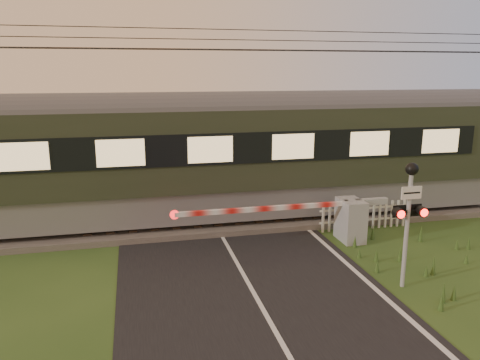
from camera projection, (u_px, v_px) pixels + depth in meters
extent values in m
plane|color=#29461B|center=(268.00, 319.00, 9.40)|extent=(160.00, 160.00, 0.00)
cube|color=black|center=(268.00, 319.00, 9.39)|extent=(6.00, 140.00, 0.02)
cube|color=#47423D|center=(213.00, 219.00, 15.55)|extent=(140.00, 3.40, 0.24)
cube|color=slate|center=(217.00, 220.00, 14.82)|extent=(140.00, 0.08, 0.14)
cube|color=slate|center=(209.00, 207.00, 16.19)|extent=(140.00, 0.08, 0.14)
cube|color=#2D2116|center=(213.00, 215.00, 15.52)|extent=(0.24, 2.20, 0.06)
cylinder|color=black|center=(212.00, 49.00, 14.03)|extent=(120.00, 0.02, 0.02)
cylinder|color=black|center=(209.00, 50.00, 14.60)|extent=(120.00, 0.02, 0.02)
cylinder|color=black|center=(210.00, 29.00, 14.17)|extent=(120.00, 0.02, 0.02)
cylinder|color=black|center=(210.00, 39.00, 14.24)|extent=(120.00, 0.02, 0.02)
cube|color=slate|center=(204.00, 198.00, 15.31)|extent=(19.65, 2.60, 0.97)
cube|color=#293120|center=(203.00, 146.00, 14.93)|extent=(20.46, 2.83, 2.44)
cylinder|color=#4C4C4F|center=(202.00, 108.00, 14.65)|extent=(20.46, 0.99, 0.99)
cube|color=#FFD893|center=(210.00, 150.00, 13.51)|extent=(17.60, 0.04, 0.76)
cube|color=gray|center=(351.00, 220.00, 13.64)|extent=(0.62, 0.95, 1.23)
cylinder|color=gray|center=(345.00, 221.00, 13.61)|extent=(0.13, 0.13, 1.23)
cube|color=gray|center=(371.00, 202.00, 13.66)|extent=(1.01, 0.18, 0.18)
cube|color=red|center=(264.00, 209.00, 12.95)|extent=(4.94, 0.12, 0.12)
cylinder|color=red|center=(174.00, 215.00, 12.40)|extent=(0.25, 0.04, 0.25)
cylinder|color=gray|center=(407.00, 232.00, 10.52)|extent=(0.10, 0.10, 2.65)
cube|color=white|center=(411.00, 193.00, 10.26)|extent=(0.49, 0.03, 0.28)
sphere|color=black|center=(412.00, 169.00, 10.19)|extent=(0.28, 0.28, 0.28)
cube|color=black|center=(408.00, 211.00, 10.41)|extent=(0.66, 0.05, 0.05)
cylinder|color=#FF140C|center=(401.00, 215.00, 10.18)|extent=(0.18, 0.02, 0.18)
cylinder|color=#FF140C|center=(424.00, 213.00, 10.30)|extent=(0.18, 0.02, 0.18)
cube|color=black|center=(407.00, 211.00, 10.46)|extent=(0.71, 0.02, 0.28)
cube|color=silver|center=(363.00, 220.00, 14.71)|extent=(2.97, 0.04, 0.06)
cube|color=silver|center=(364.00, 208.00, 14.62)|extent=(2.97, 0.04, 0.06)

